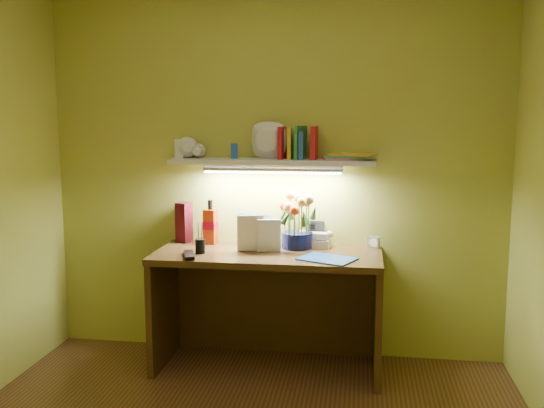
# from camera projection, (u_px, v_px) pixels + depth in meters

# --- Properties ---
(desk) EXTENTS (1.40, 0.60, 0.75)m
(desk) POSITION_uv_depth(u_px,v_px,m) (268.00, 311.00, 3.80)
(desk) COLOR #3E2611
(desk) RESTS_ON ground
(flower_bouquet) EXTENTS (0.29, 0.29, 0.35)m
(flower_bouquet) POSITION_uv_depth(u_px,v_px,m) (297.00, 221.00, 3.85)
(flower_bouquet) COLOR #0D123B
(flower_bouquet) RESTS_ON desk
(telephone) EXTENTS (0.20, 0.16, 0.11)m
(telephone) POSITION_uv_depth(u_px,v_px,m) (316.00, 239.00, 3.89)
(telephone) COLOR beige
(telephone) RESTS_ON desk
(desk_clock) EXTENTS (0.08, 0.06, 0.07)m
(desk_clock) POSITION_uv_depth(u_px,v_px,m) (374.00, 242.00, 3.87)
(desk_clock) COLOR silver
(desk_clock) RESTS_ON desk
(whisky_bottle) EXTENTS (0.09, 0.09, 0.29)m
(whisky_bottle) POSITION_uv_depth(u_px,v_px,m) (210.00, 222.00, 3.98)
(whisky_bottle) COLOR #A82B0B
(whisky_bottle) RESTS_ON desk
(whisky_box) EXTENTS (0.11, 0.11, 0.27)m
(whisky_box) POSITION_uv_depth(u_px,v_px,m) (184.00, 222.00, 4.04)
(whisky_box) COLOR #520D17
(whisky_box) RESTS_ON desk
(pen_cup) EXTENTS (0.06, 0.06, 0.15)m
(pen_cup) POSITION_uv_depth(u_px,v_px,m) (200.00, 241.00, 3.71)
(pen_cup) COLOR black
(pen_cup) RESTS_ON desk
(art_card) EXTENTS (0.21, 0.05, 0.21)m
(art_card) POSITION_uv_depth(u_px,v_px,m) (254.00, 230.00, 3.93)
(art_card) COLOR white
(art_card) RESTS_ON desk
(tv_remote) EXTENTS (0.12, 0.21, 0.02)m
(tv_remote) POSITION_uv_depth(u_px,v_px,m) (189.00, 255.00, 3.63)
(tv_remote) COLOR black
(tv_remote) RESTS_ON desk
(blue_folder) EXTENTS (0.37, 0.33, 0.01)m
(blue_folder) POSITION_uv_depth(u_px,v_px,m) (327.00, 259.00, 3.56)
(blue_folder) COLOR #295BB6
(blue_folder) RESTS_ON desk
(desk_book_a) EXTENTS (0.17, 0.05, 0.23)m
(desk_book_a) POSITION_uv_depth(u_px,v_px,m) (237.00, 233.00, 3.76)
(desk_book_a) COLOR silver
(desk_book_a) RESTS_ON desk
(desk_book_b) EXTENTS (0.15, 0.04, 0.20)m
(desk_book_b) POSITION_uv_depth(u_px,v_px,m) (257.00, 236.00, 3.75)
(desk_book_b) COLOR silver
(desk_book_b) RESTS_ON desk
(wall_shelf) EXTENTS (1.31, 0.32, 0.24)m
(wall_shelf) POSITION_uv_depth(u_px,v_px,m) (271.00, 155.00, 3.84)
(wall_shelf) COLOR silver
(wall_shelf) RESTS_ON ground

